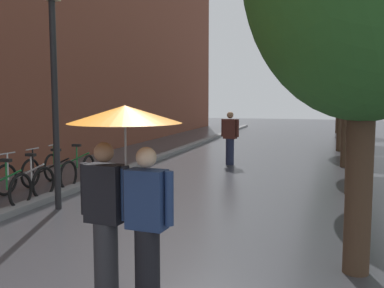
{
  "coord_description": "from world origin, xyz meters",
  "views": [
    {
      "loc": [
        2.24,
        -3.75,
        2.14
      ],
      "look_at": [
        0.12,
        3.32,
        1.35
      ],
      "focal_mm": 41.28,
      "sensor_mm": 36.0,
      "label": 1
    }
  ],
  "objects": [
    {
      "name": "street_tree_1",
      "position": [
        2.85,
        6.44,
        3.5
      ],
      "size": [
        2.7,
        2.7,
        5.27
      ],
      "color": "#473323",
      "rests_on": "ground"
    },
    {
      "name": "pedestrian_walking_midground",
      "position": [
        -0.59,
        9.87,
        0.86
      ],
      "size": [
        0.58,
        0.28,
        1.68
      ],
      "color": "#1E233D",
      "rests_on": "ground"
    },
    {
      "name": "parked_bicycle_3",
      "position": [
        -3.9,
        5.93,
        0.38
      ],
      "size": [
        1.14,
        0.8,
        0.96
      ],
      "color": "black",
      "rests_on": "ground"
    },
    {
      "name": "couple_under_umbrella",
      "position": [
        0.3,
        0.33,
        1.39
      ],
      "size": [
        1.17,
        1.17,
        2.05
      ],
      "color": "#2D2D33",
      "rests_on": "ground"
    },
    {
      "name": "street_tree_2",
      "position": [
        2.87,
        10.37,
        3.75
      ],
      "size": [
        2.7,
        2.7,
        5.4
      ],
      "color": "#473323",
      "rests_on": "ground"
    },
    {
      "name": "street_tree_4",
      "position": [
        2.98,
        19.0,
        3.96
      ],
      "size": [
        2.6,
        2.6,
        5.59
      ],
      "color": "#473323",
      "rests_on": "ground"
    },
    {
      "name": "street_tree_3",
      "position": [
        2.84,
        14.55,
        3.45
      ],
      "size": [
        2.74,
        2.74,
        5.12
      ],
      "color": "#473323",
      "rests_on": "ground"
    },
    {
      "name": "parked_bicycle_2",
      "position": [
        -3.84,
        4.97,
        0.38
      ],
      "size": [
        1.08,
        0.7,
        0.96
      ],
      "color": "black",
      "rests_on": "ground"
    },
    {
      "name": "street_tree_5",
      "position": [
        3.0,
        23.6,
        3.52
      ],
      "size": [
        2.39,
        2.39,
        4.89
      ],
      "color": "#473323",
      "rests_on": "ground"
    },
    {
      "name": "street_lamp_post",
      "position": [
        -2.6,
        3.46,
        2.47
      ],
      "size": [
        0.24,
        0.24,
        4.22
      ],
      "color": "black",
      "rests_on": "ground"
    },
    {
      "name": "parked_bicycle_1",
      "position": [
        -3.84,
        4.08,
        0.38
      ],
      "size": [
        1.13,
        0.78,
        0.96
      ],
      "color": "black",
      "rests_on": "ground"
    },
    {
      "name": "kerb_strip",
      "position": [
        -3.2,
        10.0,
        0.06
      ],
      "size": [
        0.3,
        36.0,
        0.12
      ],
      "primitive_type": "cube",
      "color": "slate",
      "rests_on": "ground"
    }
  ]
}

